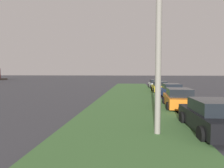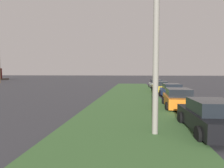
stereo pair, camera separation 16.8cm
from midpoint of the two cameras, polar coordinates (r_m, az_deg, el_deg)
grass_median at (r=14.04m, az=4.91°, el=-7.24°), size 60.00×6.00×0.12m
parked_car_black at (r=9.78m, az=26.68°, el=-8.37°), size 4.34×2.09×1.47m
parked_car_orange at (r=15.44m, az=18.57°, el=-3.97°), size 4.39×2.19×1.47m
parked_car_blue at (r=21.39m, az=16.75°, el=-1.92°), size 4.33×2.08×1.47m
parked_car_yellow at (r=26.74m, az=13.72°, el=-0.83°), size 4.31×2.04×1.47m
parked_car_white at (r=32.85m, az=12.56°, el=-0.05°), size 4.37×2.15×1.47m
streetlight at (r=8.62m, az=15.36°, el=14.91°), size 0.86×2.85×7.50m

